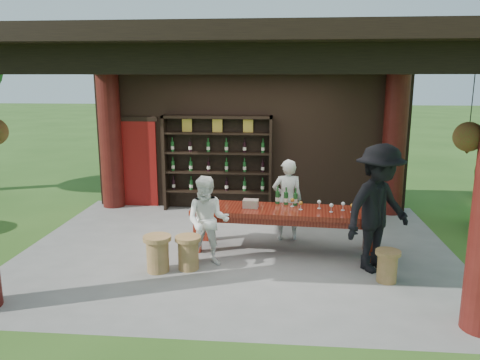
# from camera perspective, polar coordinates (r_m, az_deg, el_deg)

# --- Properties ---
(ground) EXTENTS (90.00, 90.00, 0.00)m
(ground) POSITION_cam_1_polar(r_m,az_deg,el_deg) (8.29, -0.25, -8.38)
(ground) COLOR #2D5119
(ground) RESTS_ON ground
(pavilion) EXTENTS (7.50, 6.00, 3.60)m
(pavilion) POSITION_cam_1_polar(r_m,az_deg,el_deg) (8.22, -0.07, 6.73)
(pavilion) COLOR slate
(pavilion) RESTS_ON ground
(wine_shelf) EXTENTS (2.42, 0.37, 2.13)m
(wine_shelf) POSITION_cam_1_polar(r_m,az_deg,el_deg) (10.44, -2.76, 2.05)
(wine_shelf) COLOR black
(wine_shelf) RESTS_ON ground
(tasting_table) EXTENTS (3.17, 1.01, 0.75)m
(tasting_table) POSITION_cam_1_polar(r_m,az_deg,el_deg) (8.06, 5.30, -4.33)
(tasting_table) COLOR #63170E
(tasting_table) RESTS_ON ground
(stool_near_left) EXTENTS (0.41, 0.41, 0.53)m
(stool_near_left) POSITION_cam_1_polar(r_m,az_deg,el_deg) (7.41, -6.32, -8.69)
(stool_near_left) COLOR olive
(stool_near_left) RESTS_ON ground
(stool_near_right) EXTENTS (0.37, 0.37, 0.48)m
(stool_near_right) POSITION_cam_1_polar(r_m,az_deg,el_deg) (7.27, 17.52, -9.89)
(stool_near_right) COLOR olive
(stool_near_right) RESTS_ON ground
(stool_far_left) EXTENTS (0.43, 0.43, 0.57)m
(stool_far_left) POSITION_cam_1_polar(r_m,az_deg,el_deg) (7.39, -10.01, -8.71)
(stool_far_left) COLOR olive
(stool_far_left) RESTS_ON ground
(host) EXTENTS (0.58, 0.41, 1.51)m
(host) POSITION_cam_1_polar(r_m,az_deg,el_deg) (8.59, 5.78, -2.42)
(host) COLOR silver
(host) RESTS_ON ground
(guest_woman) EXTENTS (0.71, 0.55, 1.45)m
(guest_woman) POSITION_cam_1_polar(r_m,az_deg,el_deg) (7.42, -3.97, -5.03)
(guest_woman) COLOR white
(guest_woman) RESTS_ON ground
(guest_man) EXTENTS (1.46, 1.37, 1.98)m
(guest_man) POSITION_cam_1_polar(r_m,az_deg,el_deg) (7.43, 16.52, -3.34)
(guest_man) COLOR black
(guest_man) RESTS_ON ground
(table_bottles) EXTENTS (0.39, 0.17, 0.31)m
(table_bottles) POSITION_cam_1_polar(r_m,az_deg,el_deg) (8.26, 5.67, -1.94)
(table_bottles) COLOR #194C1E
(table_bottles) RESTS_ON tasting_table
(table_glasses) EXTENTS (1.05, 0.36, 0.15)m
(table_glasses) POSITION_cam_1_polar(r_m,az_deg,el_deg) (8.03, 10.07, -3.09)
(table_glasses) COLOR silver
(table_glasses) RESTS_ON tasting_table
(napkin_basket) EXTENTS (0.27, 0.20, 0.14)m
(napkin_basket) POSITION_cam_1_polar(r_m,az_deg,el_deg) (8.05, 1.31, -2.89)
(napkin_basket) COLOR #BF6672
(napkin_basket) RESTS_ON tasting_table
(shrubs) EXTENTS (15.51, 8.18, 1.36)m
(shrubs) POSITION_cam_1_polar(r_m,az_deg,el_deg) (9.17, 18.01, -3.43)
(shrubs) COLOR #194C14
(shrubs) RESTS_ON ground
(trees) EXTENTS (19.99, 9.54, 4.80)m
(trees) POSITION_cam_1_polar(r_m,az_deg,el_deg) (9.29, 22.85, 14.08)
(trees) COLOR #3F2819
(trees) RESTS_ON ground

